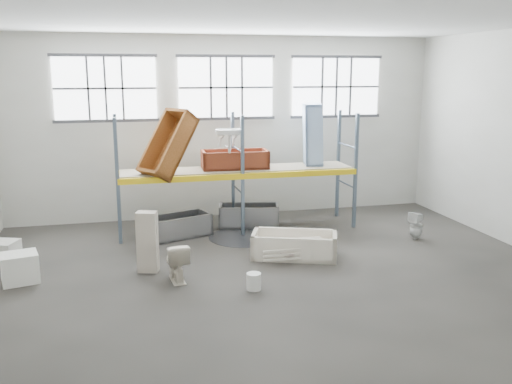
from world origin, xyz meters
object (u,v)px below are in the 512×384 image
object	(u,v)px
toilet_beige	(176,261)
steel_tub_left	(179,226)
rust_tub_flat	(235,160)
toilet_white	(416,225)
blue_tub_upright	(313,135)
bucket	(254,281)
cistern_tall	(148,242)
carton_near	(20,268)
bathtub_beige	(294,245)
steel_tub_right	(249,215)

from	to	relation	value
toilet_beige	steel_tub_left	bearing A→B (deg)	-102.61
rust_tub_flat	toilet_beige	bearing A→B (deg)	-118.93
rust_tub_flat	toilet_white	bearing A→B (deg)	-26.02
blue_tub_upright	bucket	xyz separation A→B (m)	(-2.64, -4.31, -2.23)
bucket	rust_tub_flat	bearing A→B (deg)	83.09
cistern_tall	toilet_white	distance (m)	6.55
bucket	carton_near	world-z (taller)	carton_near
steel_tub_left	blue_tub_upright	size ratio (longest dim) A/B	0.95
bathtub_beige	toilet_white	size ratio (longest dim) A/B	2.70
toilet_beige	carton_near	bearing A→B (deg)	-17.38
toilet_beige	steel_tub_left	distance (m)	2.96
steel_tub_left	steel_tub_right	world-z (taller)	steel_tub_right
cistern_tall	steel_tub_left	bearing A→B (deg)	86.23
toilet_beige	steel_tub_left	xyz separation A→B (m)	(0.36, 2.94, -0.11)
toilet_white	steel_tub_right	distance (m)	4.28
bathtub_beige	carton_near	bearing A→B (deg)	-157.63
cistern_tall	blue_tub_upright	size ratio (longest dim) A/B	0.78
cistern_tall	steel_tub_left	distance (m)	2.49
toilet_beige	blue_tub_upright	xyz separation A→B (m)	(4.00, 3.47, 2.01)
toilet_white	steel_tub_left	distance (m)	5.84
steel_tub_left	rust_tub_flat	size ratio (longest dim) A/B	0.90
steel_tub_right	rust_tub_flat	bearing A→B (deg)	-164.85
cistern_tall	steel_tub_left	xyz separation A→B (m)	(0.88, 2.30, -0.35)
toilet_white	rust_tub_flat	xyz separation A→B (m)	(-4.11, 2.01, 1.48)
steel_tub_right	bathtub_beige	bearing A→B (deg)	-81.38
blue_tub_upright	carton_near	bearing A→B (deg)	-157.77
toilet_beige	steel_tub_right	distance (m)	4.17
carton_near	blue_tub_upright	bearing A→B (deg)	22.23
toilet_beige	cistern_tall	bearing A→B (deg)	-56.70
rust_tub_flat	blue_tub_upright	bearing A→B (deg)	2.14
steel_tub_left	blue_tub_upright	world-z (taller)	blue_tub_upright
bucket	carton_near	xyz separation A→B (m)	(-4.34, 1.46, 0.13)
steel_tub_right	cistern_tall	bearing A→B (deg)	-134.16
steel_tub_left	bucket	bearing A→B (deg)	-75.12
cistern_tall	rust_tub_flat	size ratio (longest dim) A/B	0.75
toilet_white	bucket	size ratio (longest dim) A/B	2.13
cistern_tall	bucket	xyz separation A→B (m)	(1.88, -1.47, -0.47)
rust_tub_flat	steel_tub_right	bearing A→B (deg)	15.15
steel_tub_left	toilet_white	bearing A→B (deg)	-15.40
toilet_beige	steel_tub_left	size ratio (longest dim) A/B	0.51
bathtub_beige	toilet_beige	bearing A→B (deg)	-142.79
steel_tub_left	bucket	size ratio (longest dim) A/B	4.72
steel_tub_left	carton_near	xyz separation A→B (m)	(-3.34, -2.31, 0.01)
blue_tub_upright	bucket	bearing A→B (deg)	-121.47
bucket	toilet_white	bearing A→B (deg)	25.65
carton_near	toilet_white	bearing A→B (deg)	4.87
toilet_white	steel_tub_left	world-z (taller)	toilet_white
bathtub_beige	bucket	world-z (taller)	bathtub_beige
bathtub_beige	steel_tub_left	distance (m)	3.15
bathtub_beige	steel_tub_right	distance (m)	2.73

